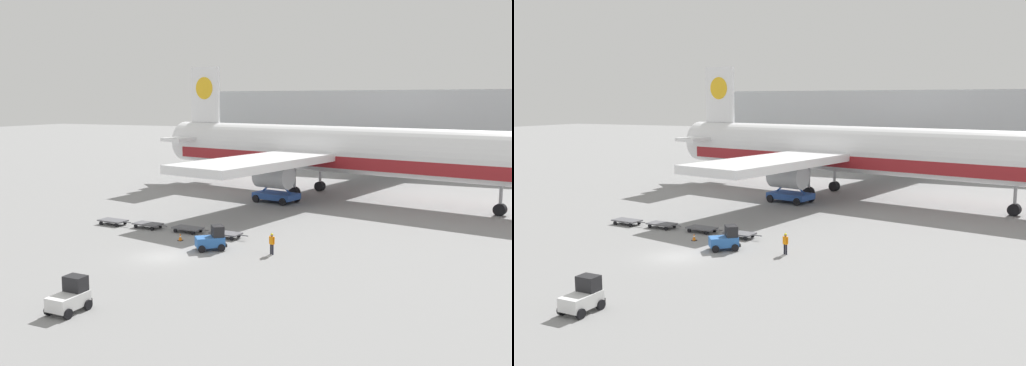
{
  "view_description": "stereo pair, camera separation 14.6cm",
  "coord_description": "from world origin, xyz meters",
  "views": [
    {
      "loc": [
        24.83,
        -36.3,
        12.09
      ],
      "look_at": [
        1.21,
        14.7,
        4.0
      ],
      "focal_mm": 40.0,
      "sensor_mm": 36.0,
      "label": 1
    },
    {
      "loc": [
        24.97,
        -36.24,
        12.09
      ],
      "look_at": [
        1.21,
        14.7,
        4.0
      ],
      "focal_mm": 40.0,
      "sensor_mm": 36.0,
      "label": 2
    }
  ],
  "objects": [
    {
      "name": "baggage_tug_foreground",
      "position": [
        1.77,
        -12.09,
        0.88
      ],
      "size": [
        1.66,
        2.47,
        2.0
      ],
      "rotation": [
        0.0,
        0.0,
        1.56
      ],
      "color": "silver",
      "rests_on": "ground_plane"
    },
    {
      "name": "ground_crew_near",
      "position": [
        7.46,
        4.2,
        1.02
      ],
      "size": [
        0.54,
        0.32,
        1.74
      ],
      "rotation": [
        0.0,
        0.0,
        2.81
      ],
      "color": "black",
      "rests_on": "ground_plane"
    },
    {
      "name": "traffic_cone_near",
      "position": [
        -1.6,
        5.0,
        0.32
      ],
      "size": [
        0.4,
        0.4,
        0.65
      ],
      "color": "black",
      "rests_on": "ground_plane"
    },
    {
      "name": "baggage_dolly_third",
      "position": [
        -2.65,
        8.01,
        0.39
      ],
      "size": [
        3.75,
        1.69,
        0.48
      ],
      "rotation": [
        0.0,
        0.0,
        -0.07
      ],
      "color": "#56565B",
      "rests_on": "ground_plane"
    },
    {
      "name": "airplane_main",
      "position": [
        3.25,
        32.84,
        5.84
      ],
      "size": [
        57.44,
        48.62,
        17.0
      ],
      "rotation": [
        0.0,
        0.0,
        -0.2
      ],
      "color": "white",
      "rests_on": "ground_plane"
    },
    {
      "name": "ground_plane",
      "position": [
        0.0,
        0.0,
        0.0
      ],
      "size": [
        400.0,
        400.0,
        0.0
      ],
      "primitive_type": "plane",
      "color": "gray"
    },
    {
      "name": "baggage_dolly_trail",
      "position": [
        1.52,
        7.61,
        0.39
      ],
      "size": [
        3.75,
        1.69,
        0.48
      ],
      "rotation": [
        0.0,
        0.0,
        -0.07
      ],
      "color": "#56565B",
      "rests_on": "ground_plane"
    },
    {
      "name": "baggage_dolly_second",
      "position": [
        -7.09,
        7.95,
        0.39
      ],
      "size": [
        3.75,
        1.69,
        0.48
      ],
      "rotation": [
        0.0,
        0.0,
        -0.07
      ],
      "color": "#56565B",
      "rests_on": "ground_plane"
    },
    {
      "name": "baggage_dolly_lead",
      "position": [
        -11.15,
        7.78,
        0.39
      ],
      "size": [
        3.75,
        1.69,
        0.48
      ],
      "rotation": [
        0.0,
        0.0,
        -0.07
      ],
      "color": "#56565B",
      "rests_on": "ground_plane"
    },
    {
      "name": "terminal_building",
      "position": [
        14.13,
        73.12,
        6.99
      ],
      "size": [
        90.0,
        18.2,
        14.0
      ],
      "color": "#B2B7BC",
      "rests_on": "ground_plane"
    },
    {
      "name": "scissor_lift_loader",
      "position": [
        -1.43,
        26.23,
        1.94
      ],
      "size": [
        5.7,
        4.26,
        5.03
      ],
      "rotation": [
        0.0,
        0.0,
        -0.2
      ],
      "color": "#284C99",
      "rests_on": "ground_plane"
    },
    {
      "name": "baggage_tug_mid",
      "position": [
        2.44,
        3.47,
        0.88
      ],
      "size": [
        2.78,
        2.68,
        2.0
      ],
      "rotation": [
        0.0,
        0.0,
        0.7
      ],
      "color": "#2D66B7",
      "rests_on": "ground_plane"
    }
  ]
}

